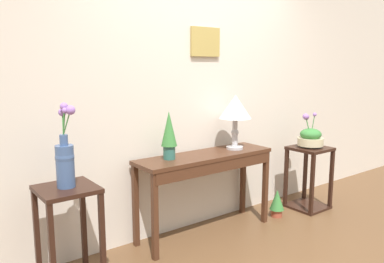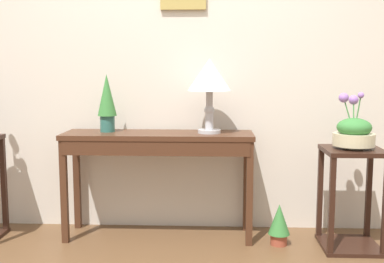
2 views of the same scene
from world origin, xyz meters
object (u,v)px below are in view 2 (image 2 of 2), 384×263
(console_table, at_px, (158,148))
(pedestal_stand_right, at_px, (351,199))
(potted_plant_floor, at_px, (279,223))
(table_lamp, at_px, (210,78))
(potted_plant_on_console, at_px, (107,100))
(planter_bowl_wide_right, at_px, (354,132))

(console_table, distance_m, pedestal_stand_right, 1.37)
(console_table, distance_m, potted_plant_floor, 0.99)
(table_lamp, distance_m, potted_plant_on_console, 0.75)
(console_table, xyz_separation_m, table_lamp, (0.36, 0.02, 0.49))
(console_table, height_order, potted_plant_floor, console_table)
(potted_plant_on_console, bearing_deg, console_table, -9.13)
(potted_plant_on_console, distance_m, pedestal_stand_right, 1.83)
(planter_bowl_wide_right, height_order, potted_plant_floor, planter_bowl_wide_right)
(potted_plant_floor, bearing_deg, potted_plant_on_console, 171.86)
(table_lamp, distance_m, planter_bowl_wide_right, 1.04)
(console_table, bearing_deg, potted_plant_on_console, 170.87)
(potted_plant_on_console, bearing_deg, table_lamp, -2.80)
(planter_bowl_wide_right, bearing_deg, console_table, 173.87)
(console_table, distance_m, potted_plant_on_console, 0.50)
(potted_plant_on_console, distance_m, planter_bowl_wide_right, 1.72)
(pedestal_stand_right, bearing_deg, potted_plant_floor, 176.50)
(potted_plant_floor, bearing_deg, console_table, 172.29)
(potted_plant_on_console, xyz_separation_m, potted_plant_floor, (1.22, -0.17, -0.83))
(console_table, relative_size, pedestal_stand_right, 1.96)
(console_table, bearing_deg, potted_plant_floor, -7.71)
(potted_plant_on_console, height_order, potted_plant_floor, potted_plant_on_console)
(table_lamp, bearing_deg, potted_plant_floor, -15.91)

